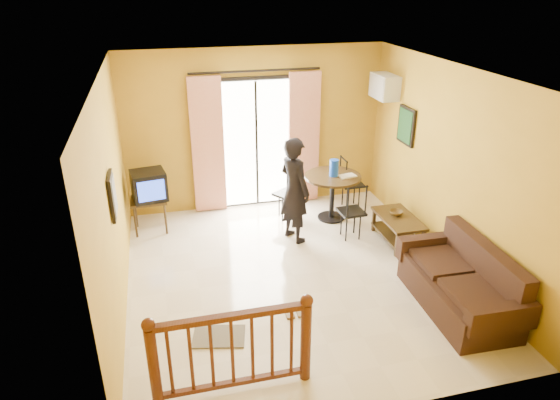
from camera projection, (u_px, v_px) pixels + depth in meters
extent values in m
plane|color=beige|center=(293.00, 275.00, 7.01)|extent=(5.00, 5.00, 0.00)
plane|color=white|center=(296.00, 73.00, 5.85)|extent=(5.00, 5.00, 0.00)
plane|color=#B78C23|center=(256.00, 130.00, 8.63)|extent=(4.50, 0.00, 4.50)
plane|color=#B78C23|center=(374.00, 293.00, 4.22)|extent=(4.50, 0.00, 4.50)
plane|color=#B78C23|center=(112.00, 201.00, 5.93)|extent=(0.00, 5.00, 5.00)
plane|color=#B78C23|center=(450.00, 168.00, 6.93)|extent=(0.00, 5.00, 5.00)
cube|color=black|center=(256.00, 144.00, 8.72)|extent=(1.34, 0.03, 2.34)
cube|color=white|center=(256.00, 144.00, 8.69)|extent=(1.20, 0.04, 2.20)
cube|color=black|center=(257.00, 145.00, 8.68)|extent=(0.04, 0.02, 2.20)
cube|color=beige|center=(208.00, 146.00, 8.44)|extent=(0.55, 0.08, 2.35)
cube|color=beige|center=(304.00, 139.00, 8.82)|extent=(0.55, 0.08, 2.35)
cylinder|color=black|center=(255.00, 71.00, 8.12)|extent=(2.20, 0.04, 0.04)
cube|color=black|center=(149.00, 200.00, 8.02)|extent=(0.56, 0.47, 0.04)
cylinder|color=black|center=(135.00, 222.00, 7.91)|extent=(0.04, 0.04, 0.55)
cylinder|color=black|center=(166.00, 219.00, 8.02)|extent=(0.04, 0.04, 0.55)
cylinder|color=black|center=(136.00, 212.00, 8.24)|extent=(0.04, 0.04, 0.55)
cylinder|color=black|center=(165.00, 209.00, 8.35)|extent=(0.04, 0.04, 0.55)
cube|color=black|center=(149.00, 185.00, 7.92)|extent=(0.58, 0.54, 0.47)
cube|color=blue|center=(151.00, 191.00, 7.72)|extent=(0.41, 0.08, 0.33)
cube|color=black|center=(112.00, 196.00, 5.69)|extent=(0.04, 0.42, 0.52)
cube|color=#57554B|center=(115.00, 196.00, 5.70)|extent=(0.01, 0.34, 0.44)
cylinder|color=black|center=(333.00, 177.00, 8.33)|extent=(0.95, 0.95, 0.04)
cylinder|color=black|center=(332.00, 198.00, 8.49)|extent=(0.08, 0.08, 0.77)
cylinder|color=black|center=(331.00, 217.00, 8.64)|extent=(0.46, 0.46, 0.03)
cylinder|color=#1341BB|center=(334.00, 168.00, 8.25)|extent=(0.15, 0.15, 0.28)
cube|color=beige|center=(347.00, 176.00, 8.28)|extent=(0.30, 0.22, 0.02)
cube|color=silver|center=(385.00, 87.00, 8.30)|extent=(0.30, 0.60, 0.40)
cube|color=gray|center=(376.00, 87.00, 8.27)|extent=(0.02, 0.56, 0.36)
cube|color=black|center=(406.00, 126.00, 7.96)|extent=(0.04, 0.50, 0.60)
cube|color=black|center=(405.00, 126.00, 7.96)|extent=(0.01, 0.42, 0.52)
cube|color=black|center=(399.00, 218.00, 7.74)|extent=(0.53, 0.95, 0.04)
cube|color=black|center=(397.00, 234.00, 7.85)|extent=(0.49, 0.91, 0.03)
cube|color=black|center=(397.00, 244.00, 7.40)|extent=(0.05, 0.05, 0.40)
cube|color=black|center=(423.00, 241.00, 7.49)|extent=(0.05, 0.05, 0.40)
cube|color=black|center=(374.00, 220.00, 8.15)|extent=(0.05, 0.05, 0.40)
cube|color=black|center=(398.00, 217.00, 8.24)|extent=(0.05, 0.05, 0.40)
imported|color=#533E1C|center=(396.00, 213.00, 7.80)|extent=(0.26, 0.26, 0.07)
cube|color=black|center=(457.00, 293.00, 6.26)|extent=(0.89, 1.69, 0.42)
cube|color=black|center=(484.00, 265.00, 6.17)|extent=(0.24, 1.67, 0.57)
cube|color=black|center=(501.00, 318.00, 5.45)|extent=(0.84, 0.19, 0.31)
cube|color=black|center=(427.00, 246.00, 6.88)|extent=(0.84, 0.19, 0.31)
cube|color=black|center=(473.00, 294.00, 5.82)|extent=(0.59, 0.69, 0.10)
cube|color=black|center=(441.00, 263.00, 6.47)|extent=(0.59, 0.69, 0.10)
imported|color=black|center=(295.00, 190.00, 7.65)|extent=(0.61, 0.72, 1.68)
cylinder|color=#471E0F|center=(154.00, 368.00, 4.72)|extent=(0.11, 0.11, 0.92)
cylinder|color=#471E0F|center=(306.00, 342.00, 5.05)|extent=(0.11, 0.11, 0.92)
sphere|color=#471E0F|center=(148.00, 325.00, 4.51)|extent=(0.13, 0.13, 0.13)
sphere|color=#471E0F|center=(307.00, 301.00, 4.84)|extent=(0.13, 0.13, 0.13)
cube|color=#471E0F|center=(230.00, 317.00, 4.69)|extent=(1.55, 0.08, 0.06)
cube|color=#471E0F|center=(234.00, 383.00, 5.03)|extent=(1.55, 0.06, 0.05)
cube|color=#615B4E|center=(219.00, 336.00, 5.81)|extent=(0.67, 0.52, 0.02)
cube|color=#533E1C|center=(289.00, 312.00, 6.21)|extent=(0.11, 0.25, 0.03)
cube|color=#533E1C|center=(300.00, 311.00, 6.24)|extent=(0.11, 0.25, 0.03)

